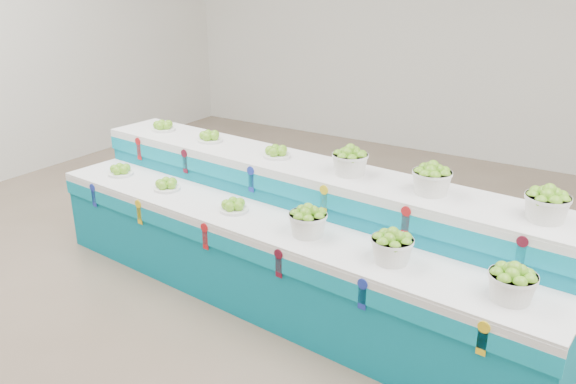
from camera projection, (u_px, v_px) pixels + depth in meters
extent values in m
plane|color=brown|center=(312.00, 354.00, 3.93)|extent=(10.00, 10.00, 0.00)
plane|color=silver|center=(515.00, 9.00, 7.15)|extent=(10.00, 0.00, 10.00)
cylinder|color=white|center=(120.00, 169.00, 5.19)|extent=(0.24, 0.24, 0.10)
cylinder|color=white|center=(167.00, 184.00, 4.84)|extent=(0.24, 0.24, 0.10)
cylinder|color=white|center=(234.00, 205.00, 4.41)|extent=(0.24, 0.24, 0.10)
cylinder|color=white|center=(163.00, 125.00, 5.48)|extent=(0.24, 0.24, 0.10)
cylinder|color=white|center=(210.00, 136.00, 5.12)|extent=(0.24, 0.24, 0.10)
cylinder|color=white|center=(277.00, 151.00, 4.69)|extent=(0.24, 0.24, 0.10)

